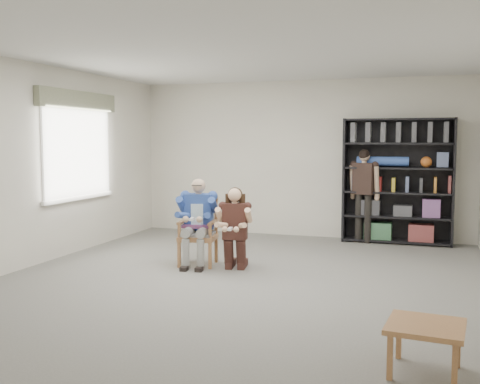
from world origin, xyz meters
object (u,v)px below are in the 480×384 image
(armchair, at_px, (198,232))
(side_table, at_px, (425,349))
(standing_man, at_px, (364,196))
(bookshelf, at_px, (397,181))
(kneeling_woman, at_px, (235,229))
(seated_man, at_px, (198,222))

(armchair, height_order, side_table, armchair)
(armchair, height_order, standing_man, standing_man)
(bookshelf, relative_size, standing_man, 1.32)
(bookshelf, relative_size, side_table, 3.81)
(kneeling_woman, relative_size, bookshelf, 0.53)
(armchair, distance_m, kneeling_woman, 0.60)
(kneeling_woman, distance_m, side_table, 3.67)
(side_table, bearing_deg, standing_man, 100.71)
(armchair, height_order, seated_man, seated_man)
(armchair, height_order, kneeling_woman, kneeling_woman)
(seated_man, bearing_deg, side_table, -52.33)
(seated_man, distance_m, bookshelf, 3.66)
(armchair, bearing_deg, bookshelf, 36.77)
(bookshelf, bearing_deg, armchair, -134.32)
(standing_man, distance_m, side_table, 5.46)
(seated_man, bearing_deg, bookshelf, 36.77)
(standing_man, bearing_deg, bookshelf, 29.75)
(seated_man, relative_size, side_table, 2.21)
(seated_man, height_order, standing_man, standing_man)
(seated_man, relative_size, standing_man, 0.77)
(seated_man, height_order, kneeling_woman, seated_man)
(standing_man, bearing_deg, armchair, -111.80)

